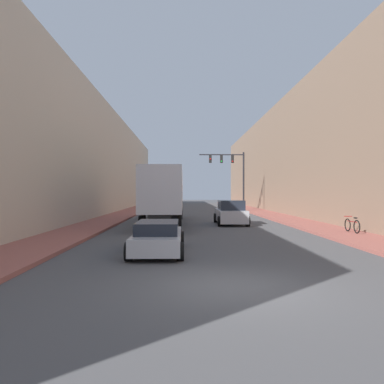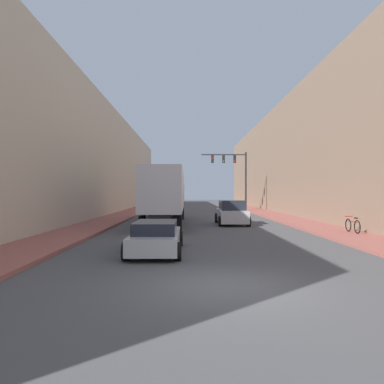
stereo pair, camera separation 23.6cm
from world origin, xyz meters
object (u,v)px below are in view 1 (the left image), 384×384
semi_truck (165,194)px  traffic_signal_gantry (232,170)px  suv_car (231,213)px  sedan_car (158,237)px  parked_bicycle (352,225)px

semi_truck → traffic_signal_gantry: traffic_signal_gantry is taller
suv_car → sedan_car: bearing=-109.5°
semi_truck → sedan_car: (0.35, -13.04, -1.60)m
semi_truck → suv_car: size_ratio=3.18×
suv_car → traffic_signal_gantry: 17.37m
semi_truck → traffic_signal_gantry: (7.05, 16.09, 2.72)m
semi_truck → parked_bicycle: 12.97m
semi_truck → sedan_car: size_ratio=3.04×
suv_car → parked_bicycle: suv_car is taller
semi_truck → suv_car: (4.74, -0.64, -1.38)m
sedan_car → traffic_signal_gantry: bearing=77.0°
traffic_signal_gantry → parked_bicycle: (3.43, -23.54, -4.38)m
sedan_car → traffic_signal_gantry: 30.20m
sedan_car → parked_bicycle: sedan_car is taller
semi_truck → suv_car: semi_truck is taller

